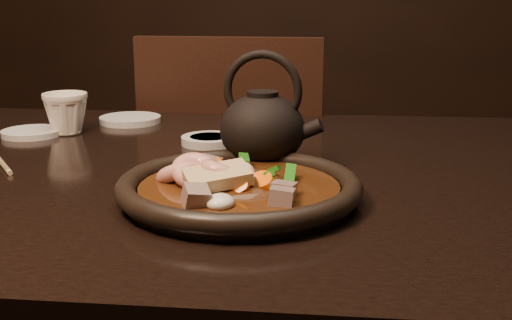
# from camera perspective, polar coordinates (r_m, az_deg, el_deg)

# --- Properties ---
(table) EXTENTS (1.60, 0.90, 0.75)m
(table) POSITION_cam_1_polar(r_m,az_deg,el_deg) (1.02, -10.08, -4.51)
(table) COLOR black
(table) RESTS_ON floor
(chair) EXTENTS (0.44, 0.44, 0.91)m
(chair) POSITION_cam_1_polar(r_m,az_deg,el_deg) (1.60, -1.58, -3.90)
(chair) COLOR black
(chair) RESTS_ON floor
(plate) EXTENTS (0.31, 0.31, 0.03)m
(plate) POSITION_cam_1_polar(r_m,az_deg,el_deg) (0.81, -1.50, -2.57)
(plate) COLOR black
(plate) RESTS_ON table
(stirfry) EXTENTS (0.20, 0.20, 0.06)m
(stirfry) POSITION_cam_1_polar(r_m,az_deg,el_deg) (0.80, -2.24, -2.12)
(stirfry) COLOR #361A09
(stirfry) RESTS_ON plate
(soy_dish) EXTENTS (0.10, 0.10, 0.01)m
(soy_dish) POSITION_cam_1_polar(r_m,az_deg,el_deg) (1.12, -4.12, 1.77)
(soy_dish) COLOR silver
(soy_dish) RESTS_ON table
(saucer_left) EXTENTS (0.11, 0.11, 0.01)m
(saucer_left) POSITION_cam_1_polar(r_m,az_deg,el_deg) (1.25, -19.30, 2.32)
(saucer_left) COLOR silver
(saucer_left) RESTS_ON table
(saucer_right) EXTENTS (0.12, 0.12, 0.01)m
(saucer_right) POSITION_cam_1_polar(r_m,az_deg,el_deg) (1.33, -11.12, 3.55)
(saucer_right) COLOR silver
(saucer_right) RESTS_ON table
(tea_cup) EXTENTS (0.10, 0.10, 0.08)m
(tea_cup) POSITION_cam_1_polar(r_m,az_deg,el_deg) (1.24, -16.55, 4.11)
(tea_cup) COLOR #EFE2CF
(tea_cup) RESTS_ON table
(teapot) EXTENTS (0.16, 0.13, 0.17)m
(teapot) POSITION_cam_1_polar(r_m,az_deg,el_deg) (0.95, 0.62, 3.08)
(teapot) COLOR black
(teapot) RESTS_ON table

